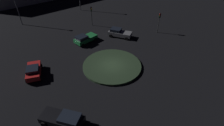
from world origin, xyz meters
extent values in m
plane|color=black|center=(0.00, 0.00, 0.00)|extent=(115.77, 115.77, 0.00)
cylinder|color=#263823|center=(0.00, 0.00, 0.16)|extent=(8.85, 8.85, 0.32)
cube|color=black|center=(-11.20, 1.36, 0.71)|extent=(2.14, 4.69, 0.71)
cube|color=black|center=(-11.13, 0.43, 1.28)|extent=(1.73, 2.23, 0.43)
cylinder|color=black|center=(-12.22, 2.92, 0.35)|extent=(0.28, 0.73, 0.71)
cylinder|color=black|center=(-10.46, 3.07, 0.35)|extent=(0.28, 0.73, 0.71)
cylinder|color=black|center=(-10.19, -0.20, 0.35)|extent=(0.28, 0.73, 0.71)
cube|color=red|center=(-5.76, 9.62, 0.72)|extent=(4.21, 3.79, 0.74)
cube|color=black|center=(-6.05, 9.40, 1.32)|extent=(2.35, 2.31, 0.45)
cylinder|color=black|center=(-5.17, 11.18, 0.35)|extent=(0.70, 0.60, 0.71)
cylinder|color=black|center=(-4.09, 9.75, 0.35)|extent=(0.70, 0.60, 0.71)
cylinder|color=black|center=(-7.43, 9.48, 0.35)|extent=(0.70, 0.60, 0.71)
cylinder|color=black|center=(-6.35, 8.05, 0.35)|extent=(0.70, 0.60, 0.71)
cube|color=slate|center=(9.58, 1.90, 0.70)|extent=(1.87, 4.42, 0.75)
cube|color=black|center=(9.58, 2.76, 1.33)|extent=(1.63, 1.98, 0.53)
cylinder|color=black|center=(10.50, 0.31, 0.33)|extent=(0.22, 0.65, 0.65)
cylinder|color=black|center=(8.65, 0.32, 0.33)|extent=(0.22, 0.65, 0.65)
cylinder|color=black|center=(10.51, 3.49, 0.33)|extent=(0.22, 0.65, 0.65)
cylinder|color=black|center=(8.66, 3.50, 0.33)|extent=(0.22, 0.65, 0.65)
cube|color=#1E7238|center=(5.38, 7.18, 0.66)|extent=(4.63, 3.41, 0.71)
cube|color=black|center=(4.52, 7.55, 1.28)|extent=(2.42, 2.29, 0.53)
cylinder|color=black|center=(7.15, 7.45, 0.31)|extent=(0.66, 0.45, 0.62)
cylinder|color=black|center=(6.41, 5.71, 0.31)|extent=(0.66, 0.45, 0.62)
cylinder|color=black|center=(4.35, 8.65, 0.31)|extent=(0.66, 0.45, 0.62)
cylinder|color=black|center=(3.61, 6.91, 0.31)|extent=(0.66, 0.45, 0.62)
cylinder|color=#2D2D2D|center=(12.49, 9.33, 1.63)|extent=(0.12, 0.12, 3.25)
cube|color=black|center=(12.49, 9.33, 3.70)|extent=(0.36, 0.37, 0.90)
sphere|color=#3F0C0C|center=(12.38, 9.24, 3.97)|extent=(0.20, 0.20, 0.20)
sphere|color=yellow|center=(12.38, 9.24, 3.70)|extent=(0.20, 0.20, 0.20)
sphere|color=#0F3819|center=(12.38, 9.24, 3.43)|extent=(0.20, 0.20, 0.20)
cylinder|color=#2D2D2D|center=(14.02, -4.67, 1.57)|extent=(0.12, 0.12, 3.15)
cube|color=black|center=(14.02, -4.67, 3.60)|extent=(0.30, 0.35, 0.90)
sphere|color=red|center=(13.88, -4.63, 3.87)|extent=(0.20, 0.20, 0.20)
sphere|color=#4C380F|center=(13.88, -4.63, 3.60)|extent=(0.20, 0.20, 0.20)
sphere|color=#0F3819|center=(13.88, -4.63, 3.33)|extent=(0.20, 0.20, 0.20)
cylinder|color=#4C4C51|center=(7.47, 24.20, 4.39)|extent=(0.18, 0.18, 8.79)
camera|label=1|loc=(-19.90, -7.42, 16.17)|focal=28.09mm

